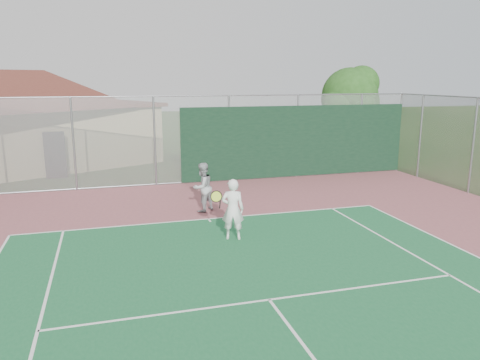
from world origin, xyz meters
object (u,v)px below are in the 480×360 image
at_px(player_white_front, 232,210).
at_px(tree, 351,98).
at_px(clubhouse, 18,109).
at_px(player_grey_back, 202,188).

bearing_deg(player_white_front, tree, -112.61).
height_order(clubhouse, tree, clubhouse).
height_order(clubhouse, player_grey_back, clubhouse).
height_order(clubhouse, player_white_front, clubhouse).
xyz_separation_m(tree, player_white_front, (-9.38, -10.87, -2.35)).
xyz_separation_m(tree, player_grey_back, (-9.60, -8.06, -2.39)).
bearing_deg(tree, player_white_front, -130.78).
height_order(tree, player_white_front, tree).
bearing_deg(clubhouse, player_white_front, -86.92).
distance_m(clubhouse, tree, 16.64).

